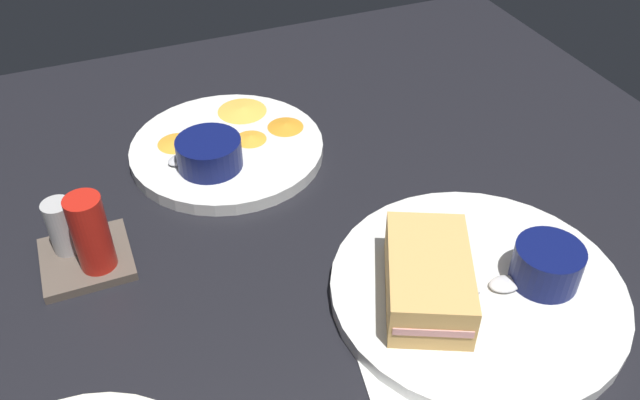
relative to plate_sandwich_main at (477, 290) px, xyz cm
name	(u,v)px	position (x,y,z in cm)	size (l,w,h in cm)	color
ground_plane	(311,277)	(9.75, 13.61, -2.30)	(110.00, 110.00, 3.00)	black
plate_sandwich_main	(477,290)	(0.00, 0.00, 0.00)	(28.75, 28.75, 1.60)	silver
sandwich_half_near	(428,278)	(0.69, 5.42, 3.20)	(15.00, 12.42, 4.80)	tan
ramekin_dark_sauce	(547,264)	(-1.81, -6.21, 2.99)	(6.63, 6.63, 4.09)	#0C144C
spoon_by_dark_ramekin	(492,287)	(-1.04, -0.89, 1.16)	(2.90, 9.96, 0.80)	silver
plate_chips_companion	(227,149)	(32.31, 16.01, 0.00)	(24.05, 24.05, 1.60)	silver
ramekin_light_gravy	(209,152)	(28.70, 19.02, 2.73)	(7.73, 7.73, 3.57)	#0C144C
spoon_by_gravy_ramekin	(190,156)	(31.03, 20.89, 1.16)	(3.95, 9.91, 0.80)	silver
plantain_chip_scatter	(239,124)	(35.76, 13.39, 1.10)	(14.06, 19.82, 0.60)	gold
condiment_caddy	(83,240)	(18.74, 34.65, 2.61)	(9.00, 9.00, 9.50)	brown
paper_napkin_folded	(425,400)	(-8.65, 10.52, -0.60)	(11.00, 9.00, 0.40)	white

